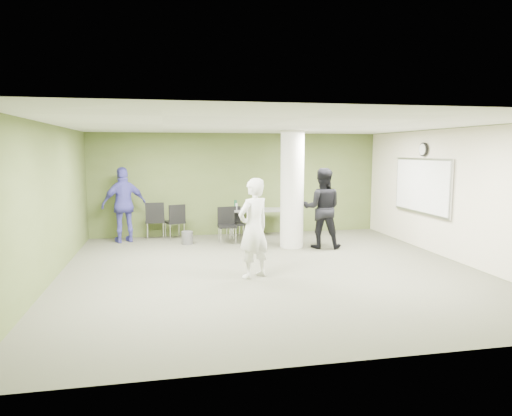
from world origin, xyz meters
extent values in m
plane|color=#515342|center=(0.00, 0.00, 0.00)|extent=(8.00, 8.00, 0.00)
plane|color=white|center=(0.00, 0.00, 2.80)|extent=(8.00, 8.00, 0.00)
cube|color=#505F2C|center=(0.00, 4.00, 1.40)|extent=(8.00, 2.80, 0.02)
cube|color=#505F2C|center=(-4.00, 0.00, 1.40)|extent=(0.02, 8.00, 2.80)
cube|color=beige|center=(4.00, 0.00, 1.40)|extent=(0.02, 8.00, 2.80)
cylinder|color=silver|center=(1.00, 2.00, 1.40)|extent=(0.56, 0.56, 2.80)
cube|color=silver|center=(3.93, 1.20, 1.50)|extent=(0.04, 2.30, 1.30)
cube|color=white|center=(3.91, 1.20, 1.50)|extent=(0.02, 2.20, 1.20)
cylinder|color=black|center=(3.93, 1.20, 2.35)|extent=(0.05, 0.32, 0.32)
cylinder|color=white|center=(3.90, 1.20, 2.35)|extent=(0.02, 0.26, 0.26)
cube|color=gray|center=(0.46, 3.41, 0.74)|extent=(1.67, 0.88, 0.04)
cylinder|color=silver|center=(-0.29, 3.21, 0.36)|extent=(0.04, 0.04, 0.72)
cylinder|color=silver|center=(1.14, 3.05, 0.36)|extent=(0.04, 0.04, 0.72)
cylinder|color=silver|center=(-0.23, 3.77, 0.36)|extent=(0.04, 0.04, 0.72)
cylinder|color=silver|center=(1.20, 3.60, 0.36)|extent=(0.04, 0.04, 0.72)
cylinder|color=#1C5534|center=(-0.14, 3.49, 0.89)|extent=(0.07, 0.07, 0.25)
cylinder|color=#B2B2B7|center=(-0.14, 3.34, 0.85)|extent=(0.06, 0.06, 0.18)
cylinder|color=#4C4C4C|center=(-1.47, 2.81, 0.16)|extent=(0.28, 0.28, 0.32)
cube|color=black|center=(-2.26, 3.65, 0.48)|extent=(0.50, 0.50, 0.05)
cube|color=black|center=(-2.26, 3.42, 0.75)|extent=(0.47, 0.04, 0.48)
cylinder|color=silver|center=(-2.06, 3.85, 0.23)|extent=(0.02, 0.02, 0.46)
cylinder|color=silver|center=(-2.47, 3.85, 0.23)|extent=(0.02, 0.02, 0.46)
cylinder|color=silver|center=(-2.06, 3.45, 0.23)|extent=(0.02, 0.02, 0.46)
cylinder|color=silver|center=(-2.46, 3.45, 0.23)|extent=(0.02, 0.02, 0.46)
cube|color=black|center=(-1.76, 3.57, 0.45)|extent=(0.59, 0.59, 0.05)
cube|color=black|center=(-1.69, 3.37, 0.71)|extent=(0.43, 0.18, 0.45)
cylinder|color=silver|center=(-1.64, 3.82, 0.22)|extent=(0.02, 0.02, 0.43)
cylinder|color=silver|center=(-2.01, 3.69, 0.22)|extent=(0.02, 0.02, 0.43)
cylinder|color=silver|center=(-1.52, 3.45, 0.22)|extent=(0.02, 0.02, 0.43)
cylinder|color=silver|center=(-1.88, 3.33, 0.22)|extent=(0.02, 0.02, 0.43)
cube|color=black|center=(-0.48, 2.69, 0.44)|extent=(0.46, 0.46, 0.05)
cube|color=black|center=(-0.48, 2.90, 0.69)|extent=(0.43, 0.04, 0.44)
cylinder|color=silver|center=(-0.66, 2.50, 0.21)|extent=(0.02, 0.02, 0.42)
cylinder|color=silver|center=(-0.29, 2.51, 0.21)|extent=(0.02, 0.02, 0.42)
cylinder|color=silver|center=(-0.67, 2.88, 0.21)|extent=(0.02, 0.02, 0.42)
cylinder|color=silver|center=(-0.30, 2.88, 0.21)|extent=(0.02, 0.02, 0.42)
cube|color=black|center=(-0.22, 3.13, 0.42)|extent=(0.47, 0.47, 0.05)
cube|color=black|center=(-0.24, 3.32, 0.65)|extent=(0.41, 0.08, 0.42)
cylinder|color=silver|center=(-0.38, 2.93, 0.20)|extent=(0.02, 0.02, 0.40)
cylinder|color=silver|center=(-0.02, 2.97, 0.20)|extent=(0.02, 0.02, 0.40)
cylinder|color=silver|center=(-0.41, 3.29, 0.20)|extent=(0.02, 0.02, 0.40)
cylinder|color=silver|center=(-0.06, 3.32, 0.20)|extent=(0.02, 0.02, 0.40)
imported|color=white|center=(-0.42, -0.45, 0.92)|extent=(0.80, 0.71, 1.83)
imported|color=black|center=(1.68, 1.77, 0.96)|extent=(1.11, 0.97, 1.91)
imported|color=#4745AB|center=(-3.01, 3.40, 0.96)|extent=(1.22, 0.83, 1.92)
camera|label=1|loc=(-1.98, -8.50, 2.32)|focal=32.00mm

